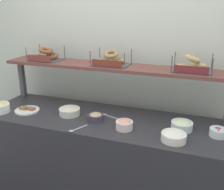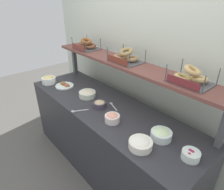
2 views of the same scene
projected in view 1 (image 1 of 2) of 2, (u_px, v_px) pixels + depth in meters
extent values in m
cube|color=silver|center=(121.00, 67.00, 2.67)|extent=(3.42, 0.06, 2.40)
cube|color=#2D2D33|center=(102.00, 159.00, 2.43)|extent=(2.22, 0.70, 0.85)
cube|color=#4C4C51|center=(22.00, 79.00, 2.81)|extent=(0.05, 0.05, 0.40)
cube|color=brown|center=(112.00, 67.00, 2.40)|extent=(2.18, 0.32, 0.03)
cylinder|color=white|center=(0.00, 108.00, 2.42)|extent=(0.18, 0.18, 0.08)
cylinder|color=white|center=(174.00, 137.00, 1.90)|extent=(0.19, 0.19, 0.06)
ellipsoid|color=white|center=(174.00, 134.00, 1.89)|extent=(0.15, 0.15, 0.04)
cylinder|color=#443C4C|center=(96.00, 118.00, 2.24)|extent=(0.14, 0.14, 0.06)
ellipsoid|color=tan|center=(96.00, 115.00, 2.23)|extent=(0.11, 0.11, 0.04)
cylinder|color=white|center=(218.00, 133.00, 1.96)|extent=(0.13, 0.13, 0.06)
sphere|color=#A6244E|center=(219.00, 129.00, 1.96)|extent=(0.03, 0.03, 0.03)
sphere|color=#A0304A|center=(218.00, 131.00, 1.93)|extent=(0.03, 0.03, 0.03)
sphere|color=#982D5D|center=(216.00, 129.00, 1.97)|extent=(0.03, 0.03, 0.03)
cylinder|color=white|center=(124.00, 125.00, 2.08)|extent=(0.14, 0.14, 0.07)
ellipsoid|color=#F0A087|center=(124.00, 122.00, 2.07)|extent=(0.11, 0.11, 0.05)
cylinder|color=white|center=(182.00, 126.00, 2.07)|extent=(0.17, 0.17, 0.07)
ellipsoid|color=#D7F2B7|center=(182.00, 123.00, 2.06)|extent=(0.14, 0.14, 0.05)
cylinder|color=silver|center=(70.00, 112.00, 2.36)|extent=(0.19, 0.19, 0.06)
ellipsoid|color=beige|center=(69.00, 109.00, 2.35)|extent=(0.15, 0.15, 0.04)
cylinder|color=white|center=(27.00, 110.00, 2.45)|extent=(0.23, 0.23, 0.01)
cube|color=olive|center=(23.00, 108.00, 2.45)|extent=(0.07, 0.05, 0.02)
cube|color=#A25F40|center=(31.00, 109.00, 2.44)|extent=(0.07, 0.05, 0.02)
cube|color=#B7B7BC|center=(112.00, 117.00, 2.30)|extent=(0.14, 0.05, 0.01)
ellipsoid|color=#B7B7BC|center=(104.00, 114.00, 2.35)|extent=(0.04, 0.03, 0.01)
cube|color=#B7B7BC|center=(80.00, 128.00, 2.10)|extent=(0.07, 0.13, 0.01)
ellipsoid|color=#B7B7BC|center=(71.00, 131.00, 2.04)|extent=(0.04, 0.03, 0.01)
cube|color=#4C4C51|center=(46.00, 60.00, 2.62)|extent=(0.31, 0.24, 0.01)
cylinder|color=#4C4C51|center=(26.00, 54.00, 2.55)|extent=(0.01, 0.01, 0.14)
cylinder|color=#4C4C51|center=(52.00, 56.00, 2.45)|extent=(0.01, 0.01, 0.14)
cylinder|color=#4C4C51|center=(40.00, 51.00, 2.75)|extent=(0.01, 0.01, 0.14)
cylinder|color=#4C4C51|center=(65.00, 52.00, 2.65)|extent=(0.01, 0.01, 0.14)
cube|color=brown|center=(39.00, 58.00, 2.50)|extent=(0.27, 0.01, 0.06)
torus|color=brown|center=(40.00, 57.00, 2.60)|extent=(0.19, 0.19, 0.05)
torus|color=brown|center=(52.00, 56.00, 2.63)|extent=(0.17, 0.17, 0.06)
torus|color=brown|center=(46.00, 51.00, 2.59)|extent=(0.15, 0.15, 0.08)
cube|color=#4C4C51|center=(111.00, 65.00, 2.40)|extent=(0.34, 0.24, 0.01)
cylinder|color=#4C4C51|center=(90.00, 59.00, 2.33)|extent=(0.01, 0.01, 0.14)
cylinder|color=#4C4C51|center=(124.00, 61.00, 2.23)|extent=(0.01, 0.01, 0.14)
cylinder|color=#4C4C51|center=(100.00, 55.00, 2.54)|extent=(0.01, 0.01, 0.14)
cylinder|color=#4C4C51|center=(131.00, 57.00, 2.43)|extent=(0.01, 0.01, 0.14)
cube|color=brown|center=(107.00, 63.00, 2.29)|extent=(0.29, 0.01, 0.06)
torus|color=#A27351|center=(104.00, 61.00, 2.39)|extent=(0.20, 0.20, 0.06)
torus|color=#997A4F|center=(118.00, 61.00, 2.41)|extent=(0.19, 0.19, 0.05)
torus|color=#9B7F4A|center=(111.00, 54.00, 2.37)|extent=(0.15, 0.15, 0.09)
cube|color=#4C4C51|center=(192.00, 71.00, 2.17)|extent=(0.33, 0.24, 0.01)
cylinder|color=#4C4C51|center=(172.00, 64.00, 2.10)|extent=(0.01, 0.01, 0.14)
cylinder|color=#4C4C51|center=(212.00, 67.00, 2.00)|extent=(0.01, 0.01, 0.14)
cylinder|color=#4C4C51|center=(175.00, 59.00, 2.31)|extent=(0.01, 0.01, 0.14)
cylinder|color=#4C4C51|center=(212.00, 62.00, 2.21)|extent=(0.01, 0.01, 0.14)
cube|color=maroon|center=(191.00, 70.00, 2.06)|extent=(0.28, 0.01, 0.06)
torus|color=tan|center=(185.00, 67.00, 2.16)|extent=(0.20, 0.20, 0.06)
torus|color=#D9B36F|center=(198.00, 66.00, 2.18)|extent=(0.20, 0.20, 0.06)
torus|color=tan|center=(193.00, 59.00, 2.14)|extent=(0.18, 0.18, 0.09)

